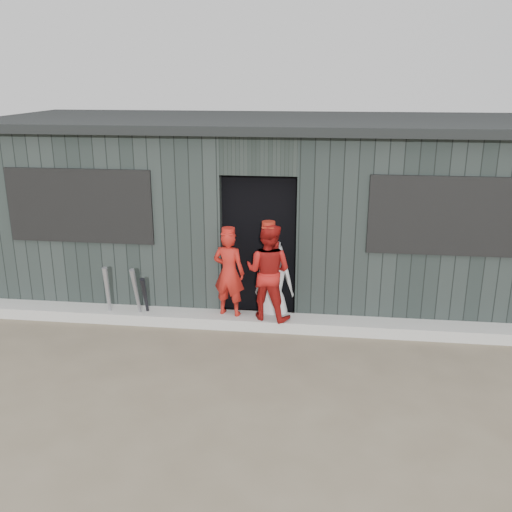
# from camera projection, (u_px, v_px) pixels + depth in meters

# --- Properties ---
(ground) EXTENTS (80.00, 80.00, 0.00)m
(ground) POSITION_uv_depth(u_px,v_px,m) (235.00, 400.00, 5.91)
(ground) COLOR brown
(ground) RESTS_ON ground
(curb) EXTENTS (8.00, 0.36, 0.15)m
(curb) POSITION_uv_depth(u_px,v_px,m) (256.00, 321.00, 7.61)
(curb) COLOR #ACABA6
(curb) RESTS_ON ground
(bat_left) EXTENTS (0.09, 0.19, 0.80)m
(bat_left) POSITION_uv_depth(u_px,v_px,m) (108.00, 294.00, 7.67)
(bat_left) COLOR #96969E
(bat_left) RESTS_ON ground
(bat_mid) EXTENTS (0.10, 0.28, 0.82)m
(bat_mid) POSITION_uv_depth(u_px,v_px,m) (137.00, 296.00, 7.59)
(bat_mid) COLOR gray
(bat_mid) RESTS_ON ground
(bat_right) EXTENTS (0.10, 0.34, 0.70)m
(bat_right) POSITION_uv_depth(u_px,v_px,m) (146.00, 299.00, 7.63)
(bat_right) COLOR black
(bat_right) RESTS_ON ground
(player_red_left) EXTENTS (0.48, 0.36, 1.17)m
(player_red_left) POSITION_uv_depth(u_px,v_px,m) (229.00, 273.00, 7.49)
(player_red_left) COLOR #B11D15
(player_red_left) RESTS_ON curb
(player_red_right) EXTENTS (0.73, 0.64, 1.28)m
(player_red_right) POSITION_uv_depth(u_px,v_px,m) (268.00, 272.00, 7.37)
(player_red_right) COLOR #A41714
(player_red_right) RESTS_ON curb
(player_grey_back) EXTENTS (0.55, 0.37, 1.09)m
(player_grey_back) POSITION_uv_depth(u_px,v_px,m) (274.00, 283.00, 7.66)
(player_grey_back) COLOR silver
(player_grey_back) RESTS_ON ground
(dugout) EXTENTS (8.30, 3.30, 2.62)m
(dugout) POSITION_uv_depth(u_px,v_px,m) (270.00, 206.00, 8.84)
(dugout) COLOR black
(dugout) RESTS_ON ground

